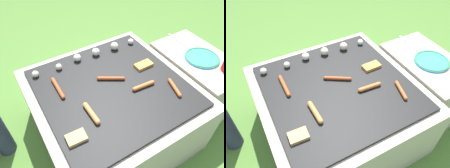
% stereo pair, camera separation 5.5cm
% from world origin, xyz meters
% --- Properties ---
extents(ground_plane, '(14.00, 14.00, 0.00)m').
position_xyz_m(ground_plane, '(0.00, 0.00, 0.00)').
color(ground_plane, '#47702D').
extents(grill, '(0.96, 0.96, 0.46)m').
position_xyz_m(grill, '(0.00, 0.00, 0.23)').
color(grill, '#A89E8C').
rests_on(grill, ground_plane).
extents(side_ledge, '(0.38, 0.64, 0.46)m').
position_xyz_m(side_ledge, '(0.68, -0.07, 0.23)').
color(side_ledge, '#A89E8C').
rests_on(side_ledge, ground_plane).
extents(sausage_front_left, '(0.16, 0.04, 0.03)m').
position_xyz_m(sausage_front_left, '(0.16, -0.11, 0.47)').
color(sausage_front_left, '#B7602D').
rests_on(sausage_front_left, grill).
extents(sausage_back_left, '(0.03, 0.17, 0.03)m').
position_xyz_m(sausage_back_left, '(-0.21, -0.13, 0.47)').
color(sausage_back_left, '#C6753D').
rests_on(sausage_back_left, grill).
extents(sausage_front_center, '(0.03, 0.20, 0.02)m').
position_xyz_m(sausage_front_center, '(-0.29, 0.15, 0.47)').
color(sausage_front_center, '#93421E').
rests_on(sausage_front_center, grill).
extents(sausage_back_center, '(0.16, 0.11, 0.02)m').
position_xyz_m(sausage_back_center, '(0.03, 0.05, 0.47)').
color(sausage_back_center, '#93421E').
rests_on(sausage_back_center, grill).
extents(sausage_front_right, '(0.06, 0.15, 0.02)m').
position_xyz_m(sausage_front_right, '(0.31, -0.22, 0.47)').
color(sausage_front_right, '#A34C23').
rests_on(sausage_front_right, grill).
extents(bread_slice_right, '(0.12, 0.07, 0.02)m').
position_xyz_m(bread_slice_right, '(0.28, 0.05, 0.47)').
color(bread_slice_right, '#D18438').
rests_on(bread_slice_right, grill).
extents(bread_slice_center, '(0.10, 0.08, 0.02)m').
position_xyz_m(bread_slice_center, '(-0.34, -0.22, 0.47)').
color(bread_slice_center, tan).
rests_on(bread_slice_center, grill).
extents(mushroom_row, '(0.77, 0.08, 0.06)m').
position_xyz_m(mushroom_row, '(0.03, 0.33, 0.48)').
color(mushroom_row, beige).
rests_on(mushroom_row, grill).
extents(plate_colorful, '(0.24, 0.24, 0.02)m').
position_xyz_m(plate_colorful, '(0.68, -0.10, 0.46)').
color(plate_colorful, '#338CCC').
rests_on(plate_colorful, side_ledge).
extents(fork_utensil, '(0.02, 0.21, 0.01)m').
position_xyz_m(fork_utensil, '(0.69, 0.16, 0.46)').
color(fork_utensil, silver).
rests_on(fork_utensil, side_ledge).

